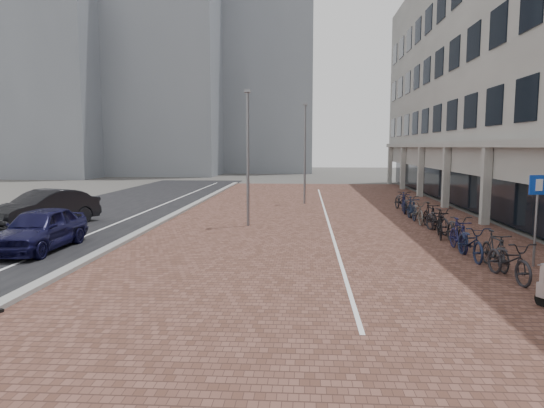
{
  "coord_description": "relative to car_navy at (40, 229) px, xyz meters",
  "views": [
    {
      "loc": [
        1.17,
        -11.46,
        3.32
      ],
      "look_at": [
        0.0,
        6.0,
        1.3
      ],
      "focal_mm": 32.77,
      "sensor_mm": 36.0,
      "label": 1
    }
  ],
  "objects": [
    {
      "name": "curb",
      "position": [
        2.22,
        8.28,
        -0.63
      ],
      "size": [
        0.35,
        42.0,
        0.14
      ],
      "primitive_type": "cube",
      "color": "gray",
      "rests_on": "ground"
    },
    {
      "name": "bg_towers",
      "position": [
        -7.02,
        45.22,
        13.27
      ],
      "size": [
        33.0,
        23.0,
        32.0
      ],
      "color": "gray",
      "rests_on": "ground"
    },
    {
      "name": "street_asphalt",
      "position": [
        -1.68,
        8.28,
        -0.69
      ],
      "size": [
        8.0,
        50.0,
        0.03
      ],
      "primitive_type": "cube",
      "color": "black",
      "rests_on": "ground"
    },
    {
      "name": "lamp_near",
      "position": [
        6.11,
        5.28,
        2.09
      ],
      "size": [
        0.12,
        0.12,
        5.57
      ],
      "primitive_type": "cylinder",
      "color": "slate",
      "rests_on": "ground"
    },
    {
      "name": "parking_line",
      "position": [
        9.52,
        8.28,
        -0.66
      ],
      "size": [
        0.1,
        30.0,
        0.0
      ],
      "primitive_type": "cube",
      "color": "white",
      "rests_on": "plaza_brick"
    },
    {
      "name": "car_navy",
      "position": [
        0.0,
        0.0,
        0.0
      ],
      "size": [
        1.66,
        4.09,
        1.39
      ],
      "primitive_type": "imported",
      "rotation": [
        0.0,
        0.0,
        -0.0
      ],
      "color": "black",
      "rests_on": "ground"
    },
    {
      "name": "parking_sign",
      "position": [
        14.82,
        -1.3,
        1.03
      ],
      "size": [
        0.53,
        0.13,
        2.56
      ],
      "rotation": [
        0.0,
        0.0,
        0.16
      ],
      "color": "slate",
      "rests_on": "ground"
    },
    {
      "name": "plaza_brick",
      "position": [
        9.32,
        8.28,
        -0.69
      ],
      "size": [
        14.5,
        42.0,
        0.04
      ],
      "primitive_type": "cube",
      "color": "brown",
      "rests_on": "ground"
    },
    {
      "name": "bike_row",
      "position": [
        13.49,
        4.18,
        -0.17
      ],
      "size": [
        1.14,
        15.84,
        1.05
      ],
      "color": "black",
      "rests_on": "ground"
    },
    {
      "name": "lamp_far",
      "position": [
        8.46,
        13.64,
        2.18
      ],
      "size": [
        0.12,
        0.12,
        5.75
      ],
      "primitive_type": "cylinder",
      "color": "slate",
      "rests_on": "ground"
    },
    {
      "name": "ground",
      "position": [
        7.32,
        -3.72,
        -0.7
      ],
      "size": [
        140.0,
        140.0,
        0.0
      ],
      "primitive_type": "plane",
      "color": "#474442",
      "rests_on": "ground"
    },
    {
      "name": "office_building",
      "position": [
        20.29,
        12.28,
        7.75
      ],
      "size": [
        8.4,
        40.0,
        15.0
      ],
      "color": "#AAAAA4",
      "rests_on": "ground"
    },
    {
      "name": "car_dark",
      "position": [
        -2.36,
        4.67,
        0.07
      ],
      "size": [
        3.35,
        4.9,
        1.53
      ],
      "primitive_type": "imported",
      "rotation": [
        0.0,
        0.0,
        -0.42
      ],
      "color": "black",
      "rests_on": "ground"
    },
    {
      "name": "lane_line",
      "position": [
        0.32,
        8.28,
        -0.67
      ],
      "size": [
        0.12,
        44.0,
        0.0
      ],
      "primitive_type": "cube",
      "color": "white",
      "rests_on": "street_asphalt"
    }
  ]
}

